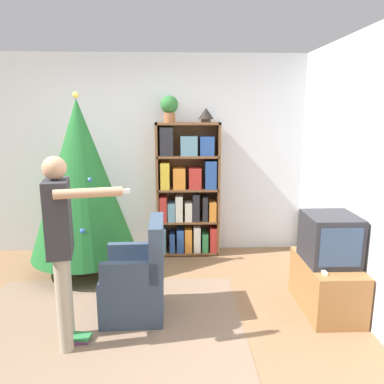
{
  "coord_description": "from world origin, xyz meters",
  "views": [
    {
      "loc": [
        0.37,
        -2.88,
        1.87
      ],
      "look_at": [
        0.51,
        0.93,
        1.05
      ],
      "focal_mm": 35.0,
      "sensor_mm": 36.0,
      "label": 1
    }
  ],
  "objects_px": {
    "television": "(330,239)",
    "table_lamp": "(206,114)",
    "armchair": "(137,282)",
    "bookshelf": "(188,193)",
    "christmas_tree": "(81,179)",
    "potted_plant": "(169,107)",
    "standing_person": "(61,238)"
  },
  "relations": [
    {
      "from": "television",
      "to": "table_lamp",
      "type": "height_order",
      "value": "table_lamp"
    },
    {
      "from": "armchair",
      "to": "bookshelf",
      "type": "bearing_deg",
      "value": 160.35
    },
    {
      "from": "television",
      "to": "table_lamp",
      "type": "xyz_separation_m",
      "value": [
        -1.06,
        1.51,
        1.13
      ]
    },
    {
      "from": "television",
      "to": "christmas_tree",
      "type": "bearing_deg",
      "value": 158.92
    },
    {
      "from": "television",
      "to": "christmas_tree",
      "type": "xyz_separation_m",
      "value": [
        -2.52,
        0.97,
        0.4
      ]
    },
    {
      "from": "television",
      "to": "potted_plant",
      "type": "bearing_deg",
      "value": 135.1
    },
    {
      "from": "christmas_tree",
      "to": "standing_person",
      "type": "distance_m",
      "value": 1.48
    },
    {
      "from": "christmas_tree",
      "to": "potted_plant",
      "type": "height_order",
      "value": "christmas_tree"
    },
    {
      "from": "bookshelf",
      "to": "christmas_tree",
      "type": "bearing_deg",
      "value": -156.82
    },
    {
      "from": "table_lamp",
      "to": "standing_person",
      "type": "bearing_deg",
      "value": -122.4
    },
    {
      "from": "armchair",
      "to": "potted_plant",
      "type": "height_order",
      "value": "potted_plant"
    },
    {
      "from": "table_lamp",
      "to": "potted_plant",
      "type": "bearing_deg",
      "value": 180.0
    },
    {
      "from": "christmas_tree",
      "to": "bookshelf",
      "type": "bearing_deg",
      "value": 23.18
    },
    {
      "from": "armchair",
      "to": "table_lamp",
      "type": "height_order",
      "value": "table_lamp"
    },
    {
      "from": "standing_person",
      "to": "television",
      "type": "bearing_deg",
      "value": 89.95
    },
    {
      "from": "armchair",
      "to": "standing_person",
      "type": "bearing_deg",
      "value": -51.48
    },
    {
      "from": "bookshelf",
      "to": "standing_person",
      "type": "height_order",
      "value": "bookshelf"
    },
    {
      "from": "table_lamp",
      "to": "armchair",
      "type": "bearing_deg",
      "value": -115.51
    },
    {
      "from": "table_lamp",
      "to": "christmas_tree",
      "type": "bearing_deg",
      "value": -159.84
    },
    {
      "from": "christmas_tree",
      "to": "armchair",
      "type": "relative_size",
      "value": 2.27
    },
    {
      "from": "armchair",
      "to": "potted_plant",
      "type": "relative_size",
      "value": 2.8
    },
    {
      "from": "christmas_tree",
      "to": "table_lamp",
      "type": "relative_size",
      "value": 10.42
    },
    {
      "from": "bookshelf",
      "to": "armchair",
      "type": "height_order",
      "value": "bookshelf"
    },
    {
      "from": "bookshelf",
      "to": "table_lamp",
      "type": "xyz_separation_m",
      "value": [
        0.23,
        0.01,
        1.01
      ]
    },
    {
      "from": "bookshelf",
      "to": "christmas_tree",
      "type": "xyz_separation_m",
      "value": [
        -1.23,
        -0.53,
        0.28
      ]
    },
    {
      "from": "television",
      "to": "potted_plant",
      "type": "height_order",
      "value": "potted_plant"
    },
    {
      "from": "potted_plant",
      "to": "table_lamp",
      "type": "distance_m",
      "value": 0.47
    },
    {
      "from": "standing_person",
      "to": "potted_plant",
      "type": "distance_m",
      "value": 2.38
    },
    {
      "from": "standing_person",
      "to": "table_lamp",
      "type": "height_order",
      "value": "table_lamp"
    },
    {
      "from": "television",
      "to": "potted_plant",
      "type": "xyz_separation_m",
      "value": [
        -1.52,
        1.51,
        1.22
      ]
    },
    {
      "from": "potted_plant",
      "to": "table_lamp",
      "type": "height_order",
      "value": "potted_plant"
    },
    {
      "from": "bookshelf",
      "to": "potted_plant",
      "type": "bearing_deg",
      "value": 177.23
    }
  ]
}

